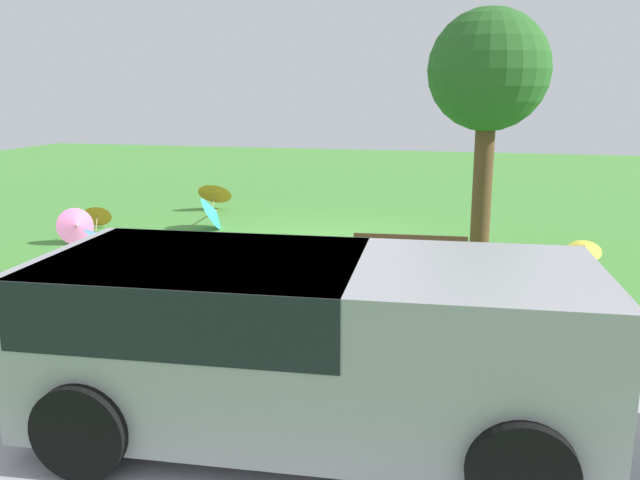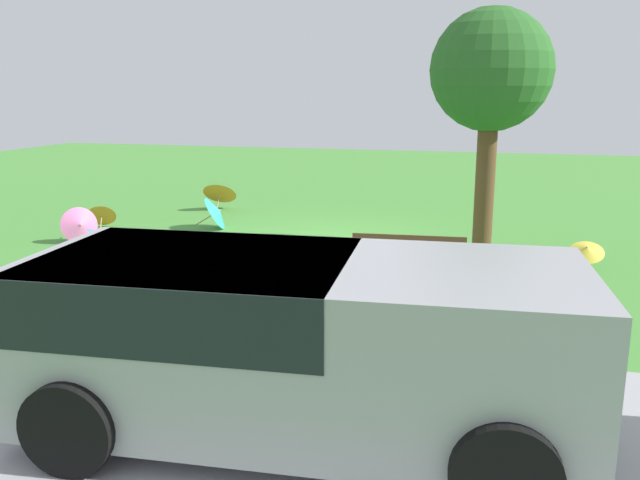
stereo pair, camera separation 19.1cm
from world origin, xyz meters
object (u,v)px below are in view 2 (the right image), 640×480
parasol_pink_0 (80,225)px  parasol_teal_2 (460,285)px  park_bench (408,263)px  parasol_orange_0 (220,191)px  van_dark (283,331)px  parasol_yellow_0 (587,250)px  parasol_blue_0 (104,235)px  parasol_teal_1 (217,212)px  parasol_orange_1 (102,214)px  parasol_orange_4 (188,255)px  parasol_teal_0 (300,272)px  shade_tree (491,73)px

parasol_pink_0 → parasol_teal_2: (-7.31, 2.56, 0.12)m
park_bench → parasol_teal_2: (-0.78, 0.92, 0.01)m
parasol_orange_0 → parasol_teal_2: parasol_orange_0 is taller
van_dark → parasol_yellow_0: bearing=-116.9°
parasol_pink_0 → parasol_blue_0: (-0.91, 0.60, -0.02)m
parasol_teal_1 → parasol_yellow_0: bearing=168.3°
parasol_orange_1 → parasol_orange_0: bearing=-120.3°
parasol_orange_0 → parasol_yellow_0: parasol_orange_0 is taller
parasol_orange_1 → parasol_pink_0: 1.47m
parasol_orange_4 → van_dark: bearing=124.9°
parasol_teal_0 → parasol_orange_4: 2.10m
shade_tree → parasol_teal_1: 6.21m
parasol_orange_4 → parasol_teal_2: (-4.30, 1.02, 0.14)m
parasol_orange_1 → parasol_orange_4: parasol_orange_4 is taller
shade_tree → park_bench: bearing=70.8°
parasol_teal_0 → parasol_yellow_0: size_ratio=1.44×
parasol_yellow_0 → parasol_blue_0: size_ratio=0.72×
shade_tree → parasol_yellow_0: bearing=157.8°
van_dark → park_bench: size_ratio=2.89×
van_dark → parasol_teal_1: 8.75m
van_dark → parasol_orange_1: bearing=-48.4°
park_bench → parasol_pink_0: bearing=-14.1°
parasol_pink_0 → parasol_orange_4: 3.38m
parasol_orange_1 → parasol_blue_0: (-1.34, 2.01, 0.04)m
parasol_blue_0 → park_bench: bearing=169.6°
parasol_orange_0 → parasol_pink_0: 4.26m
park_bench → parasol_orange_4: park_bench is taller
parasol_teal_2 → parasol_blue_0: 6.69m
van_dark → parasol_teal_2: size_ratio=4.57×
parasol_orange_0 → parasol_orange_1: bearing=59.7°
park_bench → parasol_blue_0: bearing=-10.4°
parasol_orange_0 → parasol_teal_0: size_ratio=1.04×
parasol_orange_0 → parasol_pink_0: parasol_orange_0 is taller
parasol_teal_1 → parasol_yellow_0: size_ratio=1.44×
park_bench → parasol_teal_0: 1.56m
parasol_orange_4 → parasol_yellow_0: parasol_orange_4 is taller
parasol_teal_0 → parasol_blue_0: parasol_teal_0 is taller
shade_tree → parasol_yellow_0: 3.37m
park_bench → parasol_teal_2: bearing=130.0°
parasol_pink_0 → parasol_yellow_0: (-9.19, -0.44, -0.02)m
parasol_orange_4 → shade_tree: bearing=-149.3°
park_bench → parasol_yellow_0: size_ratio=2.70×
parasol_teal_1 → parasol_blue_0: 2.76m
parasol_teal_2 → parasol_yellow_0: parasol_teal_2 is taller
parasol_pink_0 → parasol_orange_4: (-3.01, 1.54, -0.02)m
van_dark → parasol_blue_0: size_ratio=5.63×
parasol_orange_0 → parasol_orange_4: bearing=108.3°
parasol_orange_1 → park_bench: bearing=156.4°
shade_tree → parasol_pink_0: bearing=8.6°
park_bench → parasol_yellow_0: bearing=-141.9°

